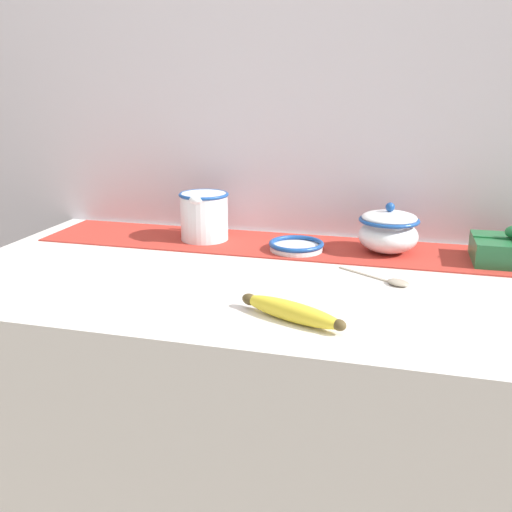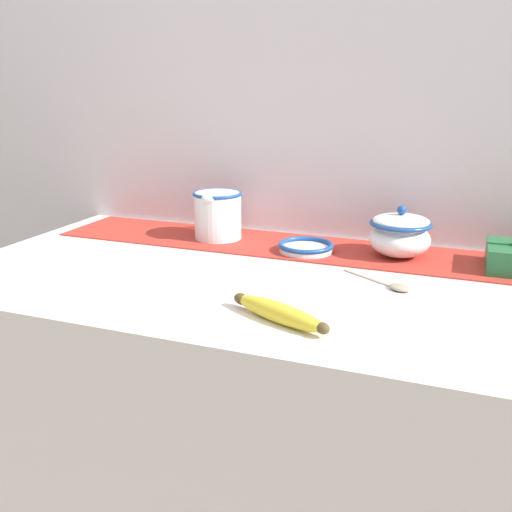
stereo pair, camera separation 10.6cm
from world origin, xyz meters
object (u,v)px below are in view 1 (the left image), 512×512
at_px(cream_pitcher, 204,215).
at_px(sugar_bowl, 388,231).
at_px(gift_box, 512,250).
at_px(spoon, 395,282).
at_px(small_dish, 296,246).
at_px(banana, 291,311).

height_order(cream_pitcher, sugar_bowl, cream_pitcher).
xyz_separation_m(cream_pitcher, gift_box, (0.68, -0.01, -0.03)).
bearing_deg(cream_pitcher, spoon, -24.33).
distance_m(sugar_bowl, small_dish, 0.20).
bearing_deg(sugar_bowl, cream_pitcher, 179.85).
height_order(sugar_bowl, small_dish, sugar_bowl).
xyz_separation_m(small_dish, banana, (0.07, -0.38, 0.00)).
xyz_separation_m(cream_pitcher, small_dish, (0.23, -0.04, -0.05)).
bearing_deg(sugar_bowl, spoon, -83.67).
distance_m(small_dish, banana, 0.39).
relative_size(cream_pitcher, small_dish, 1.12).
height_order(sugar_bowl, banana, sugar_bowl).
relative_size(small_dish, gift_box, 0.77).
bearing_deg(banana, cream_pitcher, 125.02).
bearing_deg(cream_pitcher, small_dish, -9.26).
distance_m(small_dish, spoon, 0.27).
height_order(cream_pitcher, spoon, cream_pitcher).
relative_size(small_dish, banana, 0.65).
relative_size(cream_pitcher, banana, 0.73).
bearing_deg(gift_box, cream_pitcher, 179.05).
relative_size(cream_pitcher, gift_box, 0.87).
distance_m(banana, gift_box, 0.56).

